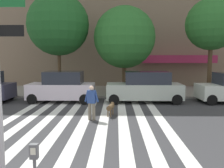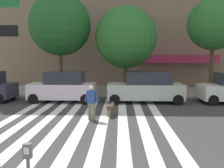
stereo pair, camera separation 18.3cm
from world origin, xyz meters
The scene contains 10 objects.
ground_plane centered at (0.00, 6.10, 0.00)m, with size 160.00×160.00×0.00m, color #353538.
sidewalk_far centered at (0.00, 15.19, 0.07)m, with size 80.00×6.00×0.15m, color #9A948C.
crosswalk_stripes centered at (0.28, 6.10, 0.00)m, with size 7.65×11.59×0.01m.
parked_car_behind_first centered at (-1.81, 10.82, 0.97)m, with size 4.30×1.95×2.01m.
parked_car_third_in_line centered at (3.63, 10.83, 0.98)m, with size 4.87×1.96×2.02m.
street_tree_nearest centered at (-2.73, 14.09, 5.43)m, with size 4.78×4.78×7.68m.
street_tree_middle centered at (2.38, 13.79, 4.43)m, with size 4.70×4.70×6.64m.
street_tree_further centered at (8.80, 13.44, 5.34)m, with size 3.82×3.82×7.12m.
pedestrian_dog_walker centered at (0.61, 6.30, 0.93)m, with size 0.71×0.32×1.64m.
dog_on_leash centered at (1.48, 7.16, 0.44)m, with size 0.41×1.08×0.65m.
Camera 2 is at (1.94, -4.69, 3.00)m, focal length 38.30 mm.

